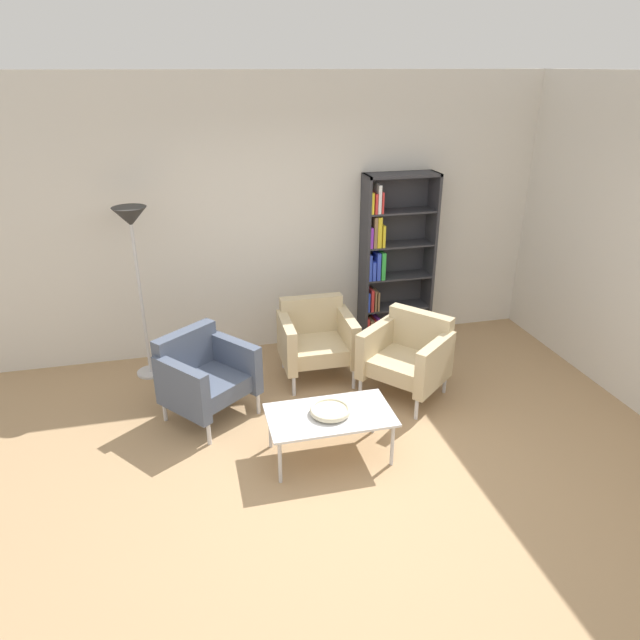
% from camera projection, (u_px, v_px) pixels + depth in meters
% --- Properties ---
extents(ground_plane, '(8.32, 8.32, 0.00)m').
position_uv_depth(ground_plane, '(351.00, 471.00, 4.54)').
color(ground_plane, tan).
extents(plaster_back_panel, '(6.40, 0.12, 2.90)m').
position_uv_depth(plaster_back_panel, '(288.00, 217.00, 6.14)').
color(plaster_back_panel, silver).
rests_on(plaster_back_panel, ground_plane).
extents(bookshelf_tall, '(0.80, 0.30, 1.90)m').
position_uv_depth(bookshelf_tall, '(390.00, 261.00, 6.40)').
color(bookshelf_tall, '#333338').
rests_on(bookshelf_tall, ground_plane).
extents(coffee_table_low, '(1.00, 0.56, 0.40)m').
position_uv_depth(coffee_table_low, '(330.00, 417.00, 4.58)').
color(coffee_table_low, silver).
rests_on(coffee_table_low, ground_plane).
extents(decorative_bowl, '(0.32, 0.32, 0.05)m').
position_uv_depth(decorative_bowl, '(330.00, 410.00, 4.55)').
color(decorative_bowl, beige).
rests_on(decorative_bowl, coffee_table_low).
extents(armchair_spare_guest, '(0.73, 0.67, 0.78)m').
position_uv_depth(armchair_spare_guest, '(316.00, 338.00, 5.80)').
color(armchair_spare_guest, '#C6B289').
rests_on(armchair_spare_guest, ground_plane).
extents(armchair_near_window, '(0.95, 0.94, 0.78)m').
position_uv_depth(armchair_near_window, '(204.00, 375.00, 5.12)').
color(armchair_near_window, '#4C566B').
rests_on(armchair_near_window, ground_plane).
extents(armchair_corner_red, '(0.94, 0.95, 0.78)m').
position_uv_depth(armchair_corner_red, '(408.00, 354.00, 5.47)').
color(armchair_corner_red, '#C6B289').
rests_on(armchair_corner_red, ground_plane).
extents(floor_lamp_torchiere, '(0.32, 0.32, 1.74)m').
position_uv_depth(floor_lamp_torchiere, '(133.00, 238.00, 5.41)').
color(floor_lamp_torchiere, silver).
rests_on(floor_lamp_torchiere, ground_plane).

